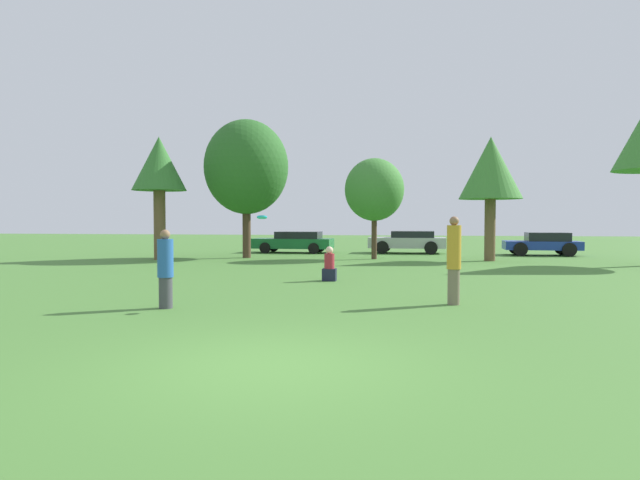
# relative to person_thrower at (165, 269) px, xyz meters

# --- Properties ---
(ground_plane) EXTENTS (120.00, 120.00, 0.00)m
(ground_plane) POSITION_rel_person_thrower_xyz_m (3.32, -4.07, -0.84)
(ground_plane) COLOR #477A33
(person_thrower) EXTENTS (0.33, 0.33, 1.66)m
(person_thrower) POSITION_rel_person_thrower_xyz_m (0.00, 0.00, 0.00)
(person_thrower) COLOR #3F3F47
(person_thrower) RESTS_ON ground
(person_catcher) EXTENTS (0.31, 0.31, 1.94)m
(person_catcher) POSITION_rel_person_thrower_xyz_m (6.04, 1.49, 0.16)
(person_catcher) COLOR #726651
(person_catcher) RESTS_ON ground
(frisbee) EXTENTS (0.22, 0.22, 0.09)m
(frisbee) POSITION_rel_person_thrower_xyz_m (1.95, 0.58, 1.09)
(frisbee) COLOR #19B2D8
(bystander_sitting) EXTENTS (0.41, 0.35, 1.05)m
(bystander_sitting) POSITION_rel_person_thrower_xyz_m (2.65, 5.71, -0.40)
(bystander_sitting) COLOR #191E33
(bystander_sitting) RESTS_ON ground
(tree_0) EXTENTS (2.52, 2.52, 5.77)m
(tree_0) POSITION_rel_person_thrower_xyz_m (-6.57, 13.43, 3.51)
(tree_0) COLOR brown
(tree_0) RESTS_ON ground
(tree_1) EXTENTS (4.11, 4.11, 6.77)m
(tree_1) POSITION_rel_person_thrower_xyz_m (-2.86, 15.19, 3.60)
(tree_1) COLOR #473323
(tree_1) RESTS_ON ground
(tree_2) EXTENTS (2.81, 2.81, 4.79)m
(tree_2) POSITION_rel_person_thrower_xyz_m (3.40, 15.29, 2.45)
(tree_2) COLOR #473323
(tree_2) RESTS_ON ground
(tree_3) EXTENTS (2.82, 2.82, 5.63)m
(tree_3) POSITION_rel_person_thrower_xyz_m (8.66, 14.98, 3.31)
(tree_3) COLOR brown
(tree_3) RESTS_ON ground
(parked_car_green) EXTENTS (4.55, 2.02, 1.20)m
(parked_car_green) POSITION_rel_person_thrower_xyz_m (-1.43, 19.69, -0.20)
(parked_car_green) COLOR #196633
(parked_car_green) RESTS_ON ground
(parked_car_silver) EXTENTS (4.29, 2.17, 1.24)m
(parked_car_silver) POSITION_rel_person_thrower_xyz_m (4.99, 20.26, -0.15)
(parked_car_silver) COLOR #B2B2B7
(parked_car_silver) RESTS_ON ground
(parked_car_blue) EXTENTS (3.85, 1.97, 1.20)m
(parked_car_blue) POSITION_rel_person_thrower_xyz_m (12.00, 19.48, -0.19)
(parked_car_blue) COLOR #1E389E
(parked_car_blue) RESTS_ON ground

